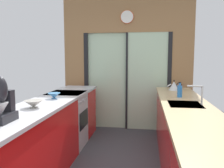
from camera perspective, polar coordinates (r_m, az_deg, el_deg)
ground_plane at (r=3.45m, az=0.81°, el=-19.58°), size 5.04×7.60×0.02m
back_wall_unit at (r=4.88m, az=3.64°, el=6.74°), size 2.64×0.12×2.70m
left_counter_run at (r=3.10m, az=-17.84°, el=-13.49°), size 0.62×3.80×0.92m
right_counter_run at (r=3.00m, az=18.06°, el=-14.16°), size 0.62×3.80×0.92m
sink_faucet at (r=3.12m, az=20.34°, el=-1.73°), size 0.19×0.02×0.24m
oven_range at (r=4.08m, az=-10.82°, el=-8.50°), size 0.60×0.60×0.92m
mixing_bowl_mid at (r=2.90m, az=-18.42°, el=-4.58°), size 0.22×0.22×0.09m
mixing_bowl_far at (r=3.45m, az=-13.84°, el=-2.73°), size 0.18×0.18×0.08m
stand_mixer at (r=2.37m, az=-25.07°, el=-4.52°), size 0.17×0.27×0.42m
kettle at (r=4.33m, az=14.76°, el=-0.42°), size 0.26×0.19×0.18m
soap_bottle_far at (r=3.60m, az=16.05°, el=-1.61°), size 0.07×0.07×0.22m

